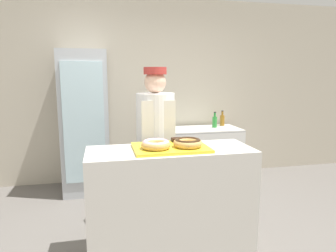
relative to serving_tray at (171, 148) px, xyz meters
The scene contains 13 objects.
wall_back 2.16m from the serving_tray, 90.00° to the left, with size 8.00×0.06×2.70m.
display_counter 0.49m from the serving_tray, ahead, with size 1.40×0.53×0.96m.
serving_tray is the anchor object (origin of this frame).
donut_light_glaze 0.15m from the serving_tray, 158.32° to the right, with size 0.24×0.24×0.07m.
donut_chocolate_glaze 0.15m from the serving_tray, 21.68° to the right, with size 0.24×0.24×0.07m.
brownie_back_left 0.19m from the serving_tray, 120.14° to the left, with size 0.09×0.09×0.03m.
brownie_back_right 0.19m from the serving_tray, 59.86° to the left, with size 0.09×0.09×0.03m.
baker_person 0.56m from the serving_tray, 93.12° to the left, with size 0.39×0.39×1.65m.
beverage_fridge 1.91m from the serving_tray, 114.12° to the left, with size 0.61×0.66×1.90m.
chest_freezer 2.05m from the serving_tray, 62.84° to the left, with size 1.08×0.58×0.80m.
bottle_amber 2.30m from the serving_tray, 56.60° to the left, with size 0.07×0.07×0.24m.
bottle_green 1.89m from the serving_tray, 76.92° to the left, with size 0.07×0.07×0.26m.
bottle_green_b 2.10m from the serving_tray, 58.68° to the left, with size 0.07×0.07×0.23m.
Camera 1 is at (-0.55, -2.39, 1.57)m, focal length 32.00 mm.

